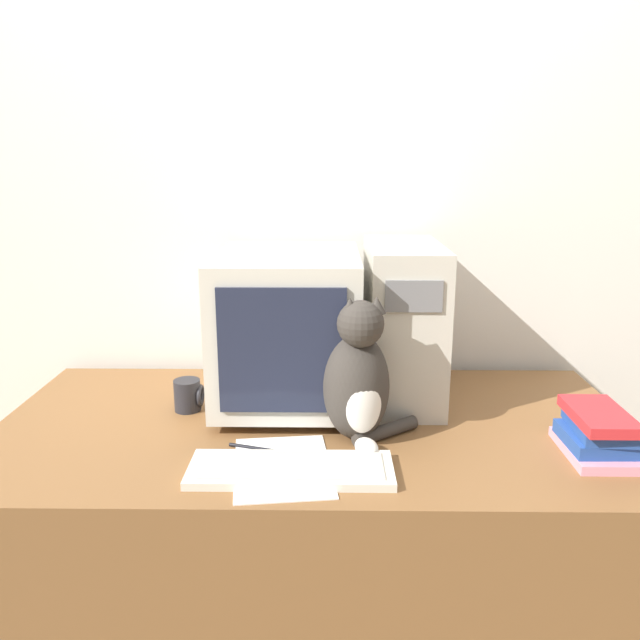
% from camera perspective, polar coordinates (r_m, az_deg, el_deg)
% --- Properties ---
extents(wall_back, '(7.00, 0.05, 2.50)m').
position_cam_1_polar(wall_back, '(1.98, -0.11, 10.10)').
color(wall_back, silver).
rests_on(wall_back, ground_plane).
extents(desk, '(1.64, 0.83, 0.74)m').
position_cam_1_polar(desk, '(1.81, -0.33, -20.14)').
color(desk, brown).
rests_on(desk, ground_plane).
extents(crt_monitor, '(0.38, 0.48, 0.42)m').
position_cam_1_polar(crt_monitor, '(1.70, -2.91, -0.62)').
color(crt_monitor, beige).
rests_on(crt_monitor, desk).
extents(computer_tower, '(0.20, 0.42, 0.44)m').
position_cam_1_polar(computer_tower, '(1.75, 7.54, -0.18)').
color(computer_tower, beige).
rests_on(computer_tower, desk).
extents(keyboard, '(0.44, 0.16, 0.02)m').
position_cam_1_polar(keyboard, '(1.39, -2.68, -13.48)').
color(keyboard, silver).
rests_on(keyboard, desk).
extents(cat, '(0.26, 0.23, 0.36)m').
position_cam_1_polar(cat, '(1.48, 3.50, -5.47)').
color(cat, '#38332D').
rests_on(cat, desk).
extents(book_stack, '(0.16, 0.21, 0.11)m').
position_cam_1_polar(book_stack, '(1.58, 24.22, -9.46)').
color(book_stack, pink).
rests_on(book_stack, desk).
extents(pen, '(0.15, 0.05, 0.01)m').
position_cam_1_polar(pen, '(1.49, -5.63, -11.64)').
color(pen, black).
rests_on(pen, desk).
extents(paper_sheet, '(0.24, 0.32, 0.00)m').
position_cam_1_polar(paper_sheet, '(1.42, -3.44, -13.24)').
color(paper_sheet, white).
rests_on(paper_sheet, desk).
extents(mug, '(0.08, 0.07, 0.09)m').
position_cam_1_polar(mug, '(1.73, -11.93, -6.74)').
color(mug, '#232328').
rests_on(mug, desk).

